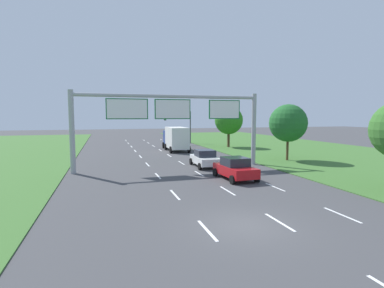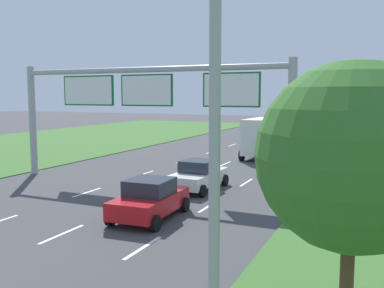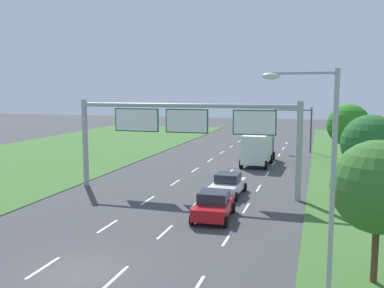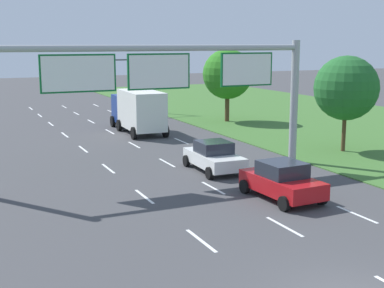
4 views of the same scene
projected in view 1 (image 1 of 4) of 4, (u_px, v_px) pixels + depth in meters
name	position (u px, v px, depth m)	size (l,w,h in m)	color
ground_plane	(245.00, 226.00, 13.19)	(200.00, 200.00, 0.00)	#424244
lane_dashes_inner_left	(152.00, 170.00, 27.02)	(0.14, 68.40, 0.01)	white
lane_dashes_inner_right	(189.00, 168.00, 28.01)	(0.14, 68.40, 0.01)	white
lane_dashes_slip	(224.00, 166.00, 29.00)	(0.14, 68.40, 0.01)	white
car_near_red	(205.00, 158.00, 28.50)	(2.31, 4.28, 1.62)	white
car_lead_silver	(235.00, 168.00, 22.90)	(2.38, 4.19, 1.68)	red
box_truck	(176.00, 138.00, 41.67)	(2.84, 7.53, 3.28)	navy
sign_gantry	(172.00, 115.00, 27.12)	(17.24, 0.44, 7.00)	#9EA0A5
traffic_light_mast	(180.00, 121.00, 51.93)	(4.76, 0.49, 5.60)	#47494F
roadside_tree_mid	(288.00, 123.00, 32.05)	(4.04, 4.04, 6.09)	#513823
roadside_tree_far	(229.00, 120.00, 45.82)	(4.32, 4.32, 6.34)	#513823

